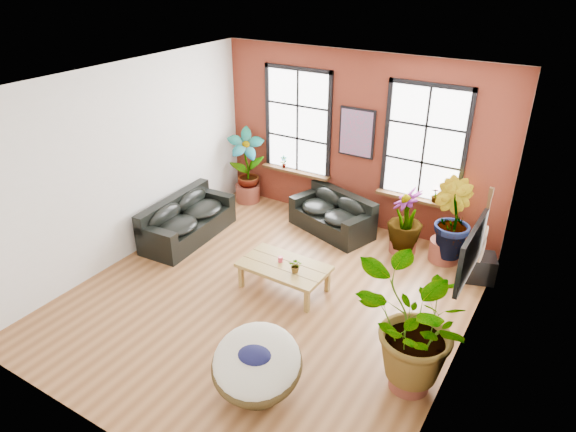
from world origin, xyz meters
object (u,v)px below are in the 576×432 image
papasan_chair (257,364)px  sofa_left (186,220)px  sofa_back (334,214)px  coffee_table (284,268)px

papasan_chair → sofa_left: bearing=123.2°
sofa_back → sofa_left: (-2.37, -1.77, 0.01)m
sofa_back → sofa_left: sofa_left is taller
sofa_left → coffee_table: 2.66m
sofa_left → coffee_table: (2.60, -0.52, 0.05)m
sofa_back → coffee_table: bearing=-66.0°
coffee_table → sofa_back: bearing=97.2°
sofa_left → coffee_table: sofa_left is taller
sofa_back → sofa_left: bearing=-125.1°
coffee_table → papasan_chair: papasan_chair is taller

